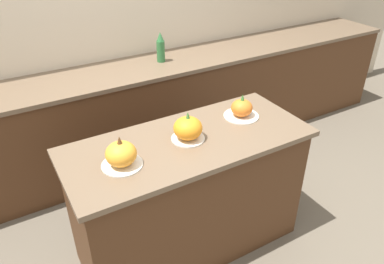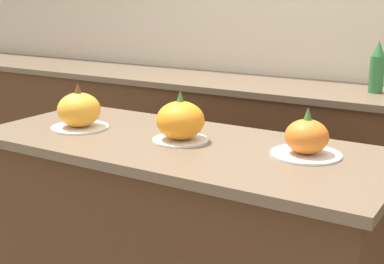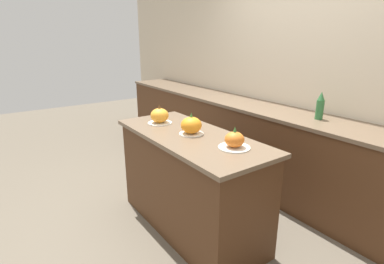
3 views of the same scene
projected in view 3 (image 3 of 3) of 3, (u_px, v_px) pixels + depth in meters
ground_plane at (190, 226)px, 2.80m from camera, size 12.00×12.00×0.00m
wall_back at (304, 79)px, 3.25m from camera, size 8.00×0.06×2.50m
kitchen_island at (190, 182)px, 2.66m from camera, size 1.55×0.66×0.90m
back_counter at (278, 152)px, 3.31m from camera, size 6.00×0.60×0.93m
pumpkin_cake_left at (160, 116)px, 2.83m from camera, size 0.23×0.23×0.19m
pumpkin_cake_center at (191, 126)px, 2.51m from camera, size 0.21×0.21×0.19m
pumpkin_cake_right at (234, 141)px, 2.20m from camera, size 0.24×0.24×0.17m
bottle_tall at (320, 106)px, 2.83m from camera, size 0.07×0.07×0.26m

